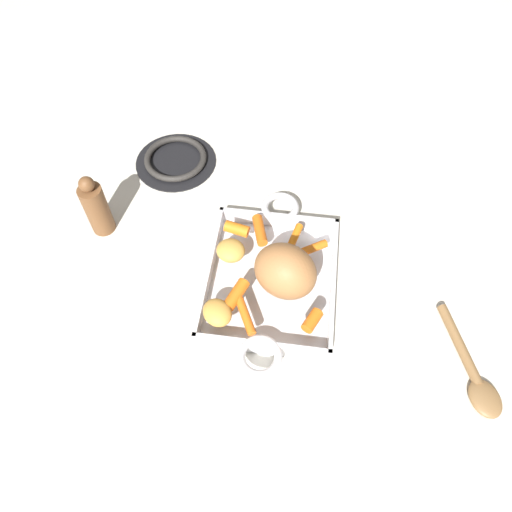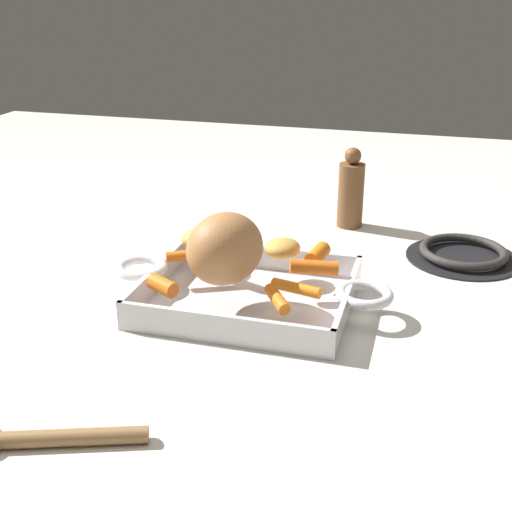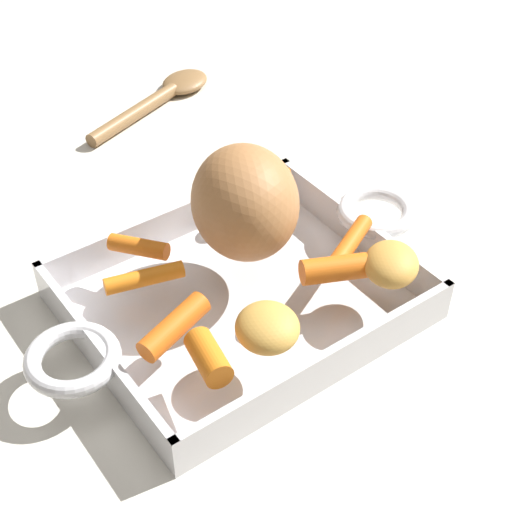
{
  "view_description": "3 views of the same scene",
  "coord_description": "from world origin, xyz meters",
  "views": [
    {
      "loc": [
        -0.48,
        -0.04,
        0.81
      ],
      "look_at": [
        0.01,
        0.03,
        0.08
      ],
      "focal_mm": 34.46,
      "sensor_mm": 36.0,
      "label": 1
    },
    {
      "loc": [
        0.24,
        -0.82,
        0.43
      ],
      "look_at": [
        0.01,
        0.01,
        0.07
      ],
      "focal_mm": 47.29,
      "sensor_mm": 36.0,
      "label": 2
    },
    {
      "loc": [
        0.29,
        0.42,
        0.5
      ],
      "look_at": [
        -0.02,
        0.0,
        0.06
      ],
      "focal_mm": 54.79,
      "sensor_mm": 36.0,
      "label": 3
    }
  ],
  "objects": [
    {
      "name": "ground_plane",
      "position": [
        0.0,
        0.0,
        0.0
      ],
      "size": [
        2.34,
        2.34,
        0.0
      ],
      "primitive_type": "plane",
      "color": "silver"
    },
    {
      "name": "roasting_dish",
      "position": [
        0.0,
        0.0,
        0.01
      ],
      "size": [
        0.4,
        0.24,
        0.04
      ],
      "color": "silver",
      "rests_on": "ground_plane"
    },
    {
      "name": "pork_roast",
      "position": [
        -0.02,
        -0.03,
        0.09
      ],
      "size": [
        0.13,
        0.14,
        0.1
      ],
      "primitive_type": "ellipsoid",
      "rotation": [
        0.0,
        0.0,
        1.14
      ],
      "color": "#AB7141",
      "rests_on": "roasting_dish"
    },
    {
      "name": "baby_carrot_southeast",
      "position": [
        0.08,
        -0.03,
        0.05
      ],
      "size": [
        0.07,
        0.03,
        0.02
      ],
      "primitive_type": "cylinder",
      "rotation": [
        1.56,
        0.0,
        1.31
      ],
      "color": "orange",
      "rests_on": "roasting_dish"
    },
    {
      "name": "baby_carrot_short",
      "position": [
        0.09,
        0.03,
        0.05
      ],
      "size": [
        0.07,
        0.04,
        0.02
      ],
      "primitive_type": "cylinder",
      "rotation": [
        1.5,
        0.0,
        5.0
      ],
      "color": "orange",
      "rests_on": "roasting_dish"
    },
    {
      "name": "baby_carrot_northeast",
      "position": [
        -0.1,
        0.03,
        0.05
      ],
      "size": [
        0.07,
        0.05,
        0.02
      ],
      "primitive_type": "cylinder",
      "rotation": [
        1.54,
        0.0,
        2.04
      ],
      "color": "orange",
      "rests_on": "roasting_dish"
    },
    {
      "name": "baby_carrot_center_left",
      "position": [
        0.06,
        -0.07,
        0.05
      ],
      "size": [
        0.05,
        0.06,
        0.02
      ],
      "primitive_type": "cylinder",
      "rotation": [
        1.64,
        0.0,
        0.6
      ],
      "color": "orange",
      "rests_on": "roasting_dish"
    },
    {
      "name": "baby_carrot_center_right",
      "position": [
        -0.06,
        0.06,
        0.05
      ],
      "size": [
        0.06,
        0.04,
        0.03
      ],
      "primitive_type": "cylinder",
      "rotation": [
        1.52,
        0.0,
        1.18
      ],
      "color": "orange",
      "rests_on": "roasting_dish"
    },
    {
      "name": "baby_carrot_southwest",
      "position": [
        -0.09,
        -0.08,
        0.05
      ],
      "size": [
        0.05,
        0.04,
        0.02
      ],
      "primitive_type": "cylinder",
      "rotation": [
        1.62,
        0.0,
        1.12
      ],
      "color": "orange",
      "rests_on": "roasting_dish"
    },
    {
      "name": "baby_carrot_northwest",
      "position": [
        0.08,
        0.08,
        0.05
      ],
      "size": [
        0.03,
        0.05,
        0.02
      ],
      "primitive_type": "cylinder",
      "rotation": [
        1.53,
        0.0,
        2.95
      ],
      "color": "orange",
      "rests_on": "roasting_dish"
    },
    {
      "name": "potato_golden_large",
      "position": [
        0.03,
        0.08,
        0.06
      ],
      "size": [
        0.07,
        0.07,
        0.03
      ],
      "primitive_type": "ellipsoid",
      "rotation": [
        0.0,
        0.0,
        4.22
      ],
      "color": "gold",
      "rests_on": "roasting_dish"
    },
    {
      "name": "potato_golden_small",
      "position": [
        -0.1,
        0.08,
        0.06
      ],
      "size": [
        0.07,
        0.07,
        0.03
      ],
      "primitive_type": "ellipsoid",
      "rotation": [
        0.0,
        0.0,
        3.89
      ],
      "color": "gold",
      "rests_on": "roasting_dish"
    },
    {
      "name": "stove_burner_rear",
      "position": [
        0.29,
        0.25,
        0.01
      ],
      "size": [
        0.18,
        0.18,
        0.02
      ],
      "color": "black",
      "rests_on": "ground_plane"
    },
    {
      "name": "serving_spoon",
      "position": [
        -0.14,
        -0.36,
        0.01
      ],
      "size": [
        0.21,
        0.1,
        0.02
      ],
      "rotation": [
        0.0,
        0.0,
        3.48
      ],
      "color": "olive",
      "rests_on": "ground_plane"
    },
    {
      "name": "pepper_mill",
      "position": [
        0.09,
        0.36,
        0.07
      ],
      "size": [
        0.05,
        0.05,
        0.15
      ],
      "color": "brown",
      "rests_on": "ground_plane"
    }
  ]
}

